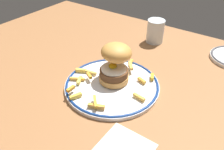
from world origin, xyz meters
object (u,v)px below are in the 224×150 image
at_px(dinner_plate, 112,85).
at_px(burger, 115,62).
at_px(water_glass, 155,33).
at_px(napkin, 125,148).

height_order(dinner_plate, burger, burger).
relative_size(dinner_plate, water_glass, 3.08).
bearing_deg(napkin, water_glass, 109.63).
height_order(burger, water_glass, burger).
xyz_separation_m(dinner_plate, burger, (-0.01, 0.03, 0.07)).
height_order(burger, napkin, burger).
height_order(water_glass, napkin, water_glass).
bearing_deg(burger, napkin, -50.32).
distance_m(burger, napkin, 0.27).
bearing_deg(water_glass, dinner_plate, -85.01).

